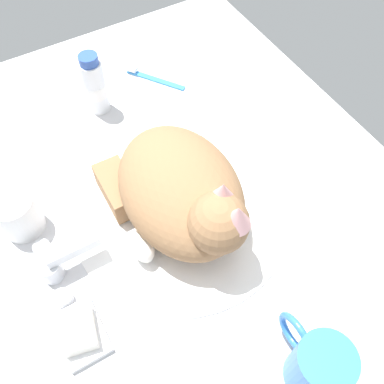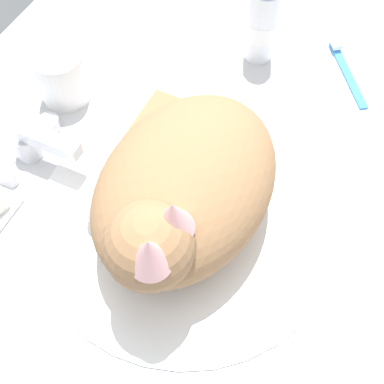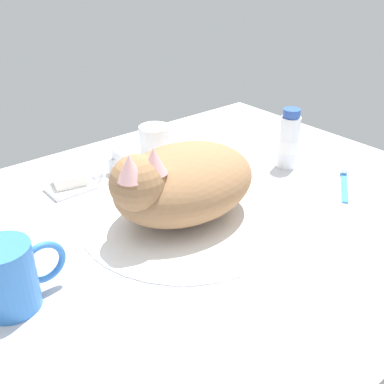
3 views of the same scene
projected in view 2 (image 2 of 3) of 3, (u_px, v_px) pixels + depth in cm
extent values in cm
cube|color=silver|center=(187.00, 222.00, 63.82)|extent=(110.00, 82.50, 3.00)
cylinder|color=white|center=(187.00, 215.00, 62.28)|extent=(37.54, 37.54, 0.63)
cylinder|color=silver|center=(27.00, 145.00, 66.14)|extent=(3.60, 3.60, 3.83)
cube|color=silver|center=(49.00, 142.00, 62.71)|extent=(2.00, 8.54, 2.00)
cylinder|color=silver|center=(8.00, 176.00, 64.66)|extent=(2.80, 2.80, 1.80)
cylinder|color=silver|center=(49.00, 124.00, 69.33)|extent=(2.80, 2.80, 1.80)
ellipsoid|color=#936B47|center=(186.00, 185.00, 56.55)|extent=(27.42, 20.53, 12.93)
sphere|color=#936B47|center=(149.00, 246.00, 48.57)|extent=(9.83, 9.83, 9.23)
ellipsoid|color=white|center=(160.00, 240.00, 51.08)|extent=(6.33, 5.47, 5.08)
cone|color=#DB9E9E|center=(173.00, 216.00, 45.81)|extent=(4.42, 4.42, 4.16)
cone|color=#DB9E9E|center=(149.00, 252.00, 43.87)|extent=(4.42, 4.42, 4.16)
cube|color=#936B47|center=(156.00, 135.00, 65.43)|extent=(10.23, 5.20, 5.06)
ellipsoid|color=white|center=(103.00, 202.00, 60.23)|extent=(5.83, 3.97, 4.55)
cylinder|color=white|center=(62.00, 77.00, 70.14)|extent=(7.01, 7.01, 7.61)
cylinder|color=white|center=(261.00, 26.00, 72.98)|extent=(4.28, 4.28, 11.42)
cylinder|color=white|center=(261.00, 29.00, 73.46)|extent=(4.36, 4.36, 2.86)
cube|color=#388CD8|center=(348.00, 73.00, 75.21)|extent=(11.97, 8.92, 0.80)
cube|color=white|center=(336.00, 43.00, 77.58)|extent=(2.63, 2.44, 0.80)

